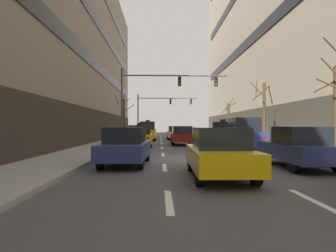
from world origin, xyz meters
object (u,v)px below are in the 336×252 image
taxi_driving_1 (148,131)px  taxi_driving_3 (149,130)px  car_parked_2 (242,134)px  traffic_signal_0 (159,90)px  car_driving_6 (126,146)px  street_tree_0 (124,117)px  car_driving_5 (175,133)px  car_driving_2 (182,136)px  street_tree_3 (336,108)px  street_tree_2 (228,120)px  taxi_driving_0 (219,153)px  street_tree_1 (264,111)px  car_parked_3 (227,133)px  car_parked_1 (299,147)px  traffic_signal_1 (159,106)px  taxi_driving_4 (140,136)px

taxi_driving_1 → taxi_driving_3: (-0.20, 11.48, 0.00)m
car_parked_2 → traffic_signal_0: traffic_signal_0 is taller
car_driving_6 → street_tree_0: (-2.78, 21.41, 1.86)m
car_driving_5 → traffic_signal_0: size_ratio=0.46×
car_driving_2 → street_tree_3: bearing=-64.4°
car_driving_6 → traffic_signal_0: traffic_signal_0 is taller
car_driving_2 → car_parked_2: (3.51, -5.76, 0.27)m
street_tree_3 → street_tree_2: bearing=89.9°
car_parked_2 → street_tree_2: bearing=80.1°
taxi_driving_0 → street_tree_1: 13.29m
taxi_driving_0 → car_parked_3: size_ratio=0.96×
car_parked_1 → street_tree_2: bearing=83.7°
traffic_signal_1 → street_tree_0: 11.99m
car_parked_1 → car_parked_2: (-0.00, 7.50, 0.28)m
taxi_driving_0 → car_driving_6: bearing=137.4°
taxi_driving_4 → traffic_signal_1: traffic_signal_1 is taller
taxi_driving_1 → car_parked_1: bearing=-72.2°
taxi_driving_0 → taxi_driving_3: size_ratio=0.96×
traffic_signal_1 → taxi_driving_0: bearing=-86.8°
taxi_driving_0 → street_tree_2: 23.45m
car_driving_2 → taxi_driving_4: size_ratio=0.95×
taxi_driving_4 → street_tree_1: bearing=-9.3°
taxi_driving_0 → street_tree_0: bearing=103.9°
car_parked_3 → traffic_signal_0: 7.15m
taxi_driving_3 → car_parked_3: 21.71m
car_driving_5 → car_parked_3: (3.57, -10.40, 0.27)m
car_parked_2 → street_tree_0: size_ratio=0.84×
street_tree_0 → car_driving_6: bearing=-82.6°
car_driving_5 → car_driving_6: size_ratio=1.03×
taxi_driving_3 → car_parked_1: (6.92, -32.37, -0.26)m
taxi_driving_4 → street_tree_0: (-2.66, 11.12, 1.80)m
taxi_driving_0 → car_parked_2: bearing=69.7°
car_parked_1 → street_tree_1: size_ratio=0.87×
taxi_driving_4 → street_tree_0: street_tree_0 is taller
car_driving_5 → traffic_signal_0: bearing=-103.9°
street_tree_2 → car_parked_3: bearing=-104.6°
taxi_driving_0 → car_parked_1: taxi_driving_0 is taller
taxi_driving_1 → taxi_driving_3: bearing=91.0°
street_tree_1 → street_tree_3: size_ratio=0.94×
taxi_driving_0 → car_driving_2: taxi_driving_0 is taller
car_driving_2 → traffic_signal_0: traffic_signal_0 is taller
car_parked_2 → traffic_signal_0: (-5.49, 6.94, 3.73)m
car_driving_6 → traffic_signal_0: bearing=84.4°
car_driving_2 → taxi_driving_4: bearing=-149.6°
taxi_driving_1 → car_parked_1: taxi_driving_1 is taller
traffic_signal_0 → street_tree_0: traffic_signal_0 is taller
car_parked_3 → taxi_driving_1: bearing=126.4°
car_parked_3 → traffic_signal_1: bearing=104.3°
taxi_driving_3 → street_tree_2: size_ratio=0.96×
street_tree_0 → street_tree_1: 17.30m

